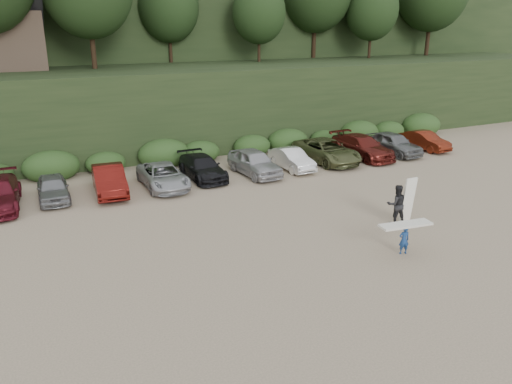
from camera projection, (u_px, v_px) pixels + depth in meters
ground at (294, 237)px, 22.56m from camera, size 120.00×120.00×0.00m
hillside_backdrop at (113, 2)px, 49.48m from camera, size 90.00×41.50×28.00m
parked_cars at (189, 170)px, 30.13m from camera, size 40.25×5.97×1.63m
child_surfer at (405, 233)px, 20.64m from camera, size 2.32×0.92×1.35m
adult_surfer at (398, 204)px, 23.80m from camera, size 1.42×1.00×2.29m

